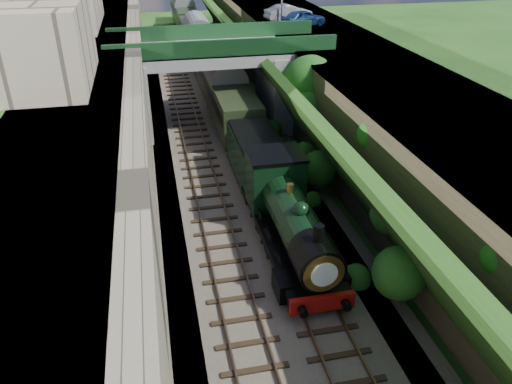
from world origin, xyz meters
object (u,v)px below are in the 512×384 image
car_blue (303,18)px  road_bridge (225,74)px  car_silver (288,13)px  tender (257,160)px  tree (310,84)px  locomotive (290,219)px

car_blue → road_bridge: bearing=104.7°
car_silver → tender: size_ratio=0.71×
tree → locomotive: (-4.71, -12.06, -2.75)m
locomotive → road_bridge: bearing=90.8°
car_silver → locomotive: car_silver is taller
road_bridge → locomotive: road_bridge is taller
road_bridge → tree: 7.43m
tree → car_silver: size_ratio=1.55×
road_bridge → car_blue: (7.78, 5.69, 2.86)m
car_silver → locomotive: (-6.97, -26.05, -5.06)m
tree → car_silver: bearing=80.9°
car_silver → tender: 20.65m
car_blue → car_silver: size_ratio=0.94×
car_blue → car_silver: car_silver is taller
car_blue → car_silver: 2.86m
road_bridge → tree: size_ratio=2.42×
car_blue → tender: 18.36m
car_silver → tender: car_silver is taller
car_silver → car_blue: bearing=-177.8°
car_blue → tender: (-7.52, -15.88, -5.32)m
tree → road_bridge: bearing=132.1°
tree → locomotive: bearing=-111.3°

